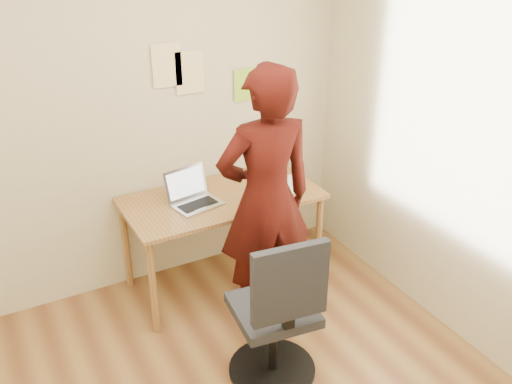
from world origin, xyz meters
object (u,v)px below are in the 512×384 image
desk (222,207)px  office_chair (277,321)px  person (266,200)px  laptop (193,197)px  phone (255,203)px

desk → office_chair: office_chair is taller
desk → person: bearing=-79.2°
office_chair → person: person is taller
desk → laptop: 0.26m
laptop → office_chair: 1.12m
laptop → office_chair: bearing=-97.7°
phone → person: 0.32m
person → desk: bearing=-73.4°
phone → laptop: bearing=163.3°
desk → laptop: laptop is taller
desk → person: (0.09, -0.48, 0.25)m
office_chair → person: 0.79m
desk → office_chair: (-0.16, -1.07, -0.21)m
phone → office_chair: bearing=-98.1°
desk → office_chair: size_ratio=1.36×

